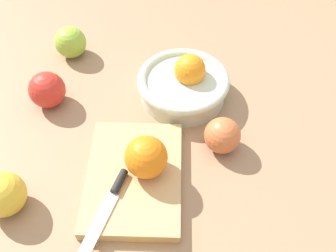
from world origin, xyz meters
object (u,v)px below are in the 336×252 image
object	(u,v)px
apple_front_left	(47,90)
apple_front_left_2	(70,42)
apple_front_right	(3,194)
apple_back_center	(222,135)
orange_on_board	(146,157)
bowl	(184,84)
cutting_board	(135,177)
knife	(111,198)

from	to	relation	value
apple_front_left	apple_front_left_2	distance (m)	0.16
apple_front_right	apple_back_center	xyz separation A→B (m)	(-0.17, 0.35, -0.00)
apple_front_left	apple_front_left_2	xyz separation A→B (m)	(-0.16, 0.00, -0.00)
apple_front_right	apple_front_left_2	distance (m)	0.40
orange_on_board	apple_front_left_2	world-z (taller)	orange_on_board
bowl	apple_front_right	bearing A→B (deg)	-41.97
bowl	apple_back_center	xyz separation A→B (m)	(0.13, 0.08, 0.00)
cutting_board	apple_back_center	size ratio (longest dim) A/B	3.35
orange_on_board	apple_back_center	world-z (taller)	orange_on_board
orange_on_board	apple_front_left	bearing A→B (deg)	-123.71
orange_on_board	cutting_board	bearing A→B (deg)	-58.74
apple_front_left	apple_back_center	xyz separation A→B (m)	(0.07, 0.36, -0.00)
bowl	cutting_board	world-z (taller)	bowl
cutting_board	knife	world-z (taller)	knife
knife	apple_front_right	distance (m)	0.18
orange_on_board	apple_front_right	distance (m)	0.24
apple_front_left_2	apple_back_center	size ratio (longest dim) A/B	1.05
apple_front_left_2	orange_on_board	bearing A→B (deg)	36.30
bowl	knife	size ratio (longest dim) A/B	1.23
orange_on_board	knife	size ratio (longest dim) A/B	0.48
knife	apple_front_right	xyz separation A→B (m)	(0.02, -0.17, 0.01)
bowl	apple_front_left_2	world-z (taller)	bowl
apple_front_left	apple_front_left_2	bearing A→B (deg)	178.77
orange_on_board	knife	xyz separation A→B (m)	(0.07, -0.05, -0.03)
knife	apple_front_left	xyz separation A→B (m)	(-0.22, -0.18, 0.01)
apple_front_left	apple_front_right	bearing A→B (deg)	1.44
knife	apple_front_right	bearing A→B (deg)	-83.26
cutting_board	orange_on_board	size ratio (longest dim) A/B	3.10
orange_on_board	apple_front_left	size ratio (longest dim) A/B	1.00
bowl	apple_front_left	world-z (taller)	bowl
knife	apple_back_center	world-z (taller)	apple_back_center
knife	apple_front_left	distance (m)	0.29
orange_on_board	bowl	bearing A→B (deg)	168.17
apple_front_left	bowl	bearing A→B (deg)	101.61
cutting_board	orange_on_board	xyz separation A→B (m)	(-0.01, 0.02, 0.05)
knife	bowl	bearing A→B (deg)	161.43
cutting_board	knife	xyz separation A→B (m)	(0.06, -0.03, 0.02)
cutting_board	orange_on_board	world-z (taller)	orange_on_board
cutting_board	apple_front_left_2	size ratio (longest dim) A/B	3.20
apple_front_right	apple_front_left_2	size ratio (longest dim) A/B	1.05
apple_back_center	apple_front_right	bearing A→B (deg)	-64.11
bowl	apple_back_center	world-z (taller)	bowl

